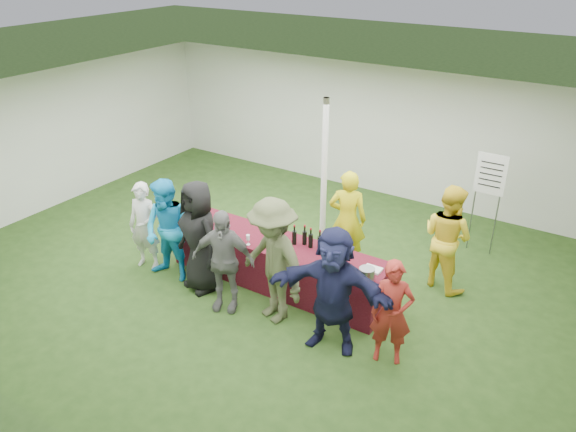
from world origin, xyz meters
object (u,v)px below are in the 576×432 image
Objects in this scene: serving_table at (277,263)px; dump_bucket at (367,274)px; wine_list_sign at (490,182)px; customer_2 at (199,237)px; customer_5 at (333,290)px; customer_3 at (223,261)px; customer_1 at (168,231)px; staff_pourer at (347,220)px; customer_4 at (273,261)px; customer_6 at (392,313)px; customer_0 at (145,226)px; staff_back at (447,237)px.

dump_bucket is at bearing -7.75° from serving_table.
wine_list_sign is 4.83m from customer_2.
wine_list_sign reaches higher than dump_bucket.
customer_3 is at bearing 171.89° from customer_5.
wine_list_sign reaches higher than customer_5.
customer_5 is (2.97, -0.10, 0.04)m from customer_1.
serving_table is at bearing 39.79° from staff_pourer.
staff_pourer is at bearing 103.60° from customer_4.
customer_3 is 2.52m from customer_6.
customer_4 is 1.77m from customer_6.
customer_0 is at bearing 13.25° from staff_pourer.
staff_back is (2.20, 1.38, 0.48)m from serving_table.
customer_3 is at bearing -3.01° from customer_2.
customer_6 is at bearing -15.35° from customer_3.
customer_6 is at bearing -1.39° from customer_1.
customer_6 is (2.51, 0.24, -0.07)m from customer_3.
customer_6 is (2.20, -0.70, 0.35)m from serving_table.
serving_table is 2.26m from customer_0.
customer_0 is 3.56m from customer_5.
staff_pourer is 3.30m from customer_0.
customer_5 is at bearing -18.15° from customer_3.
customer_5 reaches higher than staff_pourer.
customer_3 reaches higher than serving_table.
customer_5 is (2.38, -0.15, -0.01)m from customer_2.
staff_back is at bearing 170.30° from staff_pourer.
staff_pourer is 2.24m from customer_3.
customer_4 is (1.38, -0.06, 0.04)m from customer_2.
staff_back is 1.14× the size of customer_0.
dump_bucket is (1.62, -0.22, 0.46)m from serving_table.
customer_4 is at bearing -118.79° from wine_list_sign.
customer_4 is (-1.75, -2.15, 0.09)m from staff_back.
serving_table is 2.13× the size of staff_pourer.
wine_list_sign is 5.30m from customer_1.
dump_bucket is 0.15× the size of customer_0.
customer_6 is at bearing 111.65° from staff_back.
wine_list_sign is 1.21× the size of customer_0.
customer_0 is 0.79× the size of customer_4.
customer_5 is (-0.95, -3.63, -0.43)m from wine_list_sign.
customer_5 is at bearing 14.04° from customer_4.
serving_table is 2.27× the size of customer_3.
customer_1 is (-3.92, -3.54, -0.47)m from wine_list_sign.
dump_bucket is 0.12× the size of customer_4.
customer_2 reaches higher than customer_0.
staff_pourer reaches higher than customer_6.
wine_list_sign reaches higher than serving_table.
wine_list_sign reaches higher than customer_6.
wine_list_sign is at bearing 64.69° from customer_5.
customer_6 is (1.76, 0.06, -0.21)m from customer_4.
customer_3 is at bearing 45.15° from staff_pourer.
staff_back is at bearing 11.75° from customer_0.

